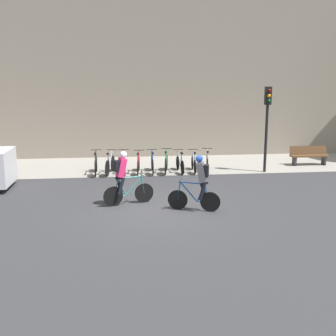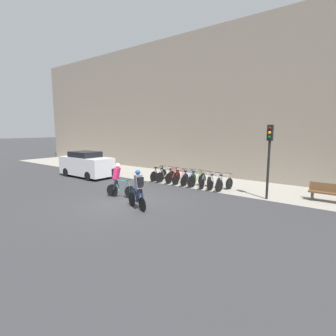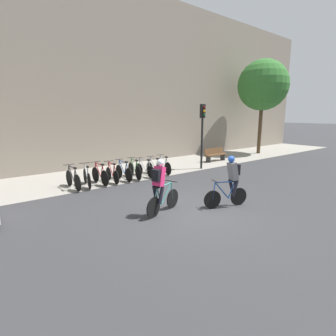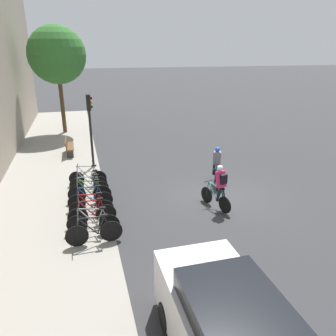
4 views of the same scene
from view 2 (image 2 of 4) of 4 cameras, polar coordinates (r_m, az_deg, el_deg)
ground at (r=12.66m, az=-9.24°, el=-7.51°), size 200.00×200.00×0.00m
kerb_strip at (r=17.82m, az=6.79°, el=-2.78°), size 44.00×4.50×0.01m
building_facade at (r=19.81m, az=10.96°, el=13.64°), size 44.00×0.60×10.60m
cyclist_pink at (r=13.55m, az=-10.87°, el=-2.38°), size 1.63×0.64×1.76m
cyclist_grey at (r=11.31m, az=-6.47°, el=-4.43°), size 1.56×0.64×1.75m
parked_bike_0 at (r=17.73m, az=-2.05°, el=-1.44°), size 0.46×1.74×0.99m
parked_bike_1 at (r=17.36m, az=-0.52°, el=-1.68°), size 0.50×1.70×0.97m
parked_bike_2 at (r=17.00m, az=1.08°, el=-1.88°), size 0.46×1.65×0.98m
parked_bike_3 at (r=16.65m, az=2.75°, el=-2.19°), size 0.46×1.58×0.95m
parked_bike_4 at (r=16.32m, az=4.49°, el=-2.38°), size 0.46×1.67×0.97m
parked_bike_5 at (r=16.00m, az=6.30°, el=-2.56°), size 0.46×1.68×0.99m
parked_bike_6 at (r=15.71m, az=8.18°, el=-2.94°), size 0.46×1.61×0.94m
parked_bike_7 at (r=15.43m, az=10.13°, el=-3.19°), size 0.46×1.59×0.93m
parked_bike_8 at (r=15.17m, az=12.15°, el=-3.37°), size 0.46×1.62×0.97m
traffic_light_pole at (r=13.65m, az=21.18°, el=4.03°), size 0.26×0.30×3.67m
bench at (r=14.66m, az=31.78°, el=-4.58°), size 1.80×0.44×0.89m
parked_car at (r=19.99m, az=-17.36°, el=0.71°), size 4.30×1.84×1.85m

